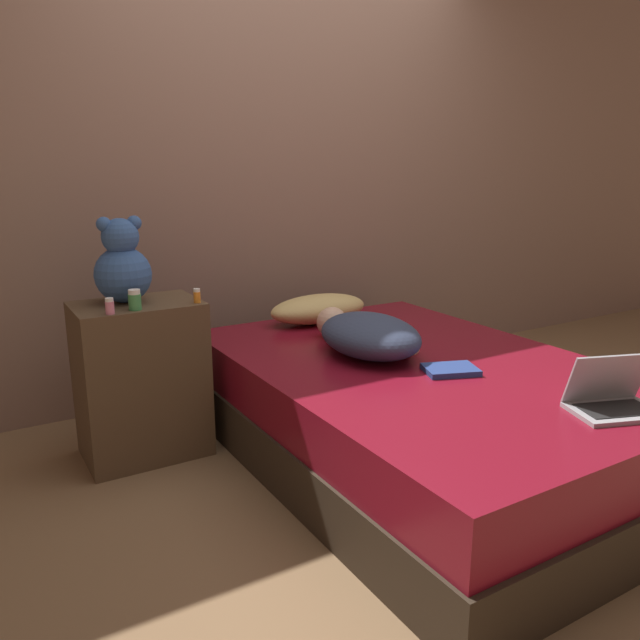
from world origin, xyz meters
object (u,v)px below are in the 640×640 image
object	(u,v)px
pillow	(319,309)
laptop	(612,398)
bottle_green	(135,300)
bottle_orange	(197,296)
bottle_pink	(110,306)
person_lying	(367,334)
book	(450,370)
teddy_bear	(122,265)

from	to	relation	value
pillow	laptop	distance (m)	1.60
pillow	bottle_green	distance (m)	1.09
bottle_orange	bottle_pink	xyz separation A→B (m)	(-0.37, -0.02, 0.00)
person_lying	bottle_pink	world-z (taller)	bottle_pink
person_lying	bottle_orange	world-z (taller)	bottle_orange
bottle_orange	laptop	bearing A→B (deg)	-52.76
pillow	laptop	bearing A→B (deg)	-81.38
person_lying	bottle_pink	distance (m)	1.11
bottle_green	book	size ratio (longest dim) A/B	0.34
person_lying	bottle_orange	xyz separation A→B (m)	(-0.67, 0.34, 0.19)
bottle_orange	bottle_green	bearing A→B (deg)	179.78
laptop	teddy_bear	distance (m)	2.00
bottle_orange	bottle_green	size ratio (longest dim) A/B	0.72
person_lying	book	bearing A→B (deg)	-68.12
laptop	person_lying	bearing A→B (deg)	128.78
person_lying	bottle_pink	bearing A→B (deg)	165.17
teddy_bear	bottle_orange	bearing A→B (deg)	-32.76
pillow	bottle_green	size ratio (longest dim) A/B	6.52
pillow	bottle_green	world-z (taller)	bottle_green
pillow	book	distance (m)	0.99
bottle_orange	book	size ratio (longest dim) A/B	0.25
person_lying	teddy_bear	distance (m)	1.11
person_lying	laptop	xyz separation A→B (m)	(0.34, -0.99, -0.04)
laptop	bottle_green	distance (m)	1.86
laptop	teddy_bear	world-z (taller)	teddy_bear
bottle_green	book	xyz separation A→B (m)	(1.08, -0.73, -0.28)
bottle_orange	bottle_green	distance (m)	0.27
laptop	book	size ratio (longest dim) A/B	1.38
teddy_bear	book	distance (m)	1.46
pillow	bottle_green	bearing A→B (deg)	-166.11
bottle_orange	book	xyz separation A→B (m)	(0.81, -0.73, -0.27)
bottle_green	laptop	bearing A→B (deg)	-46.14
laptop	bottle_green	size ratio (longest dim) A/B	4.06
pillow	teddy_bear	bearing A→B (deg)	-175.26
bottle_orange	book	distance (m)	1.12
teddy_bear	pillow	bearing A→B (deg)	4.74
pillow	bottle_pink	distance (m)	1.19
person_lying	teddy_bear	world-z (taller)	teddy_bear
person_lying	laptop	world-z (taller)	laptop
teddy_bear	bottle_pink	distance (m)	0.26
teddy_bear	book	bearing A→B (deg)	-39.96
laptop	bottle_pink	world-z (taller)	bottle_pink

